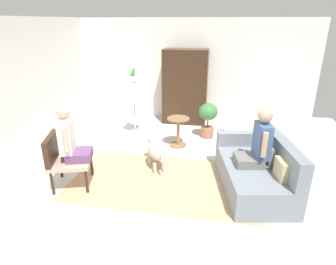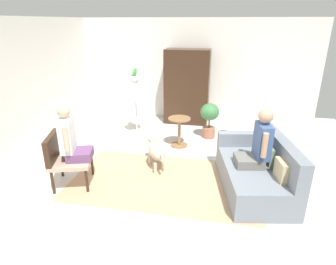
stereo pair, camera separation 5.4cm
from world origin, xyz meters
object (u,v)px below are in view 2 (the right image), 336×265
at_px(person_on_couch, 259,143).
at_px(armoire_cabinet, 187,87).
at_px(round_end_table, 179,130).
at_px(dog, 156,149).
at_px(person_on_armchair, 71,138).
at_px(potted_plant, 209,117).
at_px(couch, 257,171).
at_px(column_lamp, 241,115).
at_px(armchair, 63,156).
at_px(parrot, 135,72).
at_px(bird_cage_stand, 136,104).

relative_size(person_on_couch, armoire_cabinet, 0.49).
bearing_deg(armoire_cabinet, round_end_table, -87.75).
relative_size(round_end_table, dog, 0.77).
relative_size(person_on_armchair, potted_plant, 1.12).
bearing_deg(couch, person_on_couch, -134.58).
height_order(couch, potted_plant, couch).
bearing_deg(column_lamp, armchair, -139.86).
bearing_deg(round_end_table, parrot, 153.44).
bearing_deg(armoire_cabinet, column_lamp, -39.60).
bearing_deg(dog, armoire_cabinet, 85.87).
xyz_separation_m(round_end_table, potted_plant, (0.59, 0.60, 0.14)).
relative_size(armchair, parrot, 4.90).
distance_m(bird_cage_stand, parrot, 0.71).
height_order(armchair, bird_cage_stand, bird_cage_stand).
bearing_deg(person_on_armchair, bird_cage_stand, 82.63).
bearing_deg(bird_cage_stand, armoire_cabinet, 45.08).
height_order(dog, bird_cage_stand, bird_cage_stand).
distance_m(person_on_armchair, round_end_table, 2.36).
bearing_deg(armchair, parrot, 79.38).
xyz_separation_m(person_on_couch, column_lamp, (-0.16, 1.94, -0.18)).
distance_m(bird_cage_stand, column_lamp, 2.37).
bearing_deg(parrot, person_on_armchair, -97.50).
bearing_deg(parrot, armoire_cabinet, 45.23).
relative_size(round_end_table, bird_cage_stand, 0.46).
relative_size(couch, parrot, 10.22).
bearing_deg(person_on_armchair, potted_plant, 50.52).
height_order(couch, person_on_couch, person_on_couch).
relative_size(bird_cage_stand, column_lamp, 1.10).
xyz_separation_m(person_on_couch, potted_plant, (-0.84, 2.04, -0.30)).
distance_m(person_on_couch, person_on_armchair, 2.86).
distance_m(couch, armchair, 3.06).
distance_m(dog, column_lamp, 2.16).
bearing_deg(dog, bird_cage_stand, 118.65).
bearing_deg(column_lamp, person_on_couch, -85.15).
height_order(person_on_armchair, parrot, parrot).
relative_size(person_on_armchair, parrot, 5.04).
height_order(dog, parrot, parrot).
bearing_deg(round_end_table, couch, -43.77).
height_order(dog, armoire_cabinet, armoire_cabinet).
distance_m(person_on_couch, column_lamp, 1.96).
relative_size(dog, column_lamp, 0.66).
bearing_deg(parrot, person_on_couch, -38.24).
height_order(round_end_table, dog, round_end_table).
bearing_deg(dog, column_lamp, 45.15).
height_order(armchair, potted_plant, armchair).
xyz_separation_m(couch, armoire_cabinet, (-1.53, 3.00, 0.63)).
distance_m(person_on_couch, armoire_cabinet, 3.38).
bearing_deg(potted_plant, person_on_couch, -67.74).
xyz_separation_m(bird_cage_stand, potted_plant, (1.69, 0.05, -0.23)).
bearing_deg(person_on_couch, dog, 165.78).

